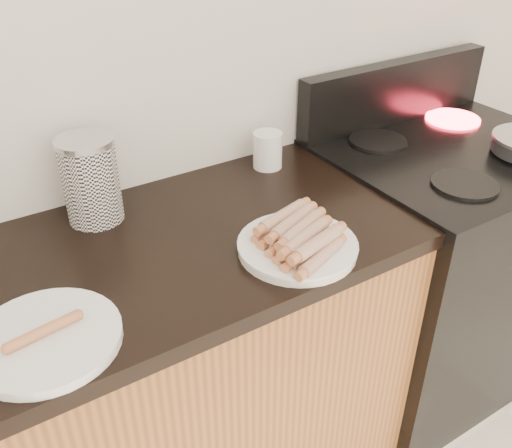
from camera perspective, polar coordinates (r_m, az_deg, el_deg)
wall_back at (r=1.50m, az=-8.80°, el=18.67°), size 4.00×0.04×2.60m
stove at (r=2.08m, az=17.29°, el=-4.35°), size 0.76×0.65×0.91m
stove_panel at (r=1.99m, az=13.78°, el=12.76°), size 0.76×0.06×0.20m
burner_near_left at (r=1.64m, az=20.17°, el=3.75°), size 0.18×0.18×0.01m
burner_far_left at (r=1.83m, az=12.09°, el=8.14°), size 0.18×0.18×0.01m
burner_far_right at (r=2.07m, az=19.07°, el=9.91°), size 0.18×0.18×0.01m
main_plate at (r=1.29m, az=4.16°, el=-2.41°), size 0.34×0.34×0.02m
side_plate at (r=1.13m, az=-20.27°, el=-10.75°), size 0.29×0.29×0.02m
hotdog_pile at (r=1.27m, az=4.23°, el=-1.08°), size 0.14×0.23×0.06m
plain_sausages at (r=1.11m, az=-20.46°, el=-9.98°), size 0.14×0.04×0.02m
canister at (r=1.42m, az=-16.20°, el=4.26°), size 0.14×0.14×0.21m
mug at (r=1.65m, az=1.17°, el=7.40°), size 0.11×0.11×0.10m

